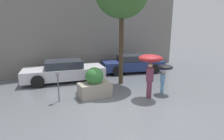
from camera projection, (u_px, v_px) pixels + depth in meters
ground_plane at (123, 104)px, 6.95m from camera, size 40.00×40.00×0.00m
building_facade at (74, 29)px, 11.88m from camera, size 18.00×0.30×6.00m
planter_box at (95, 84)px, 7.66m from camera, size 1.39×0.79×1.33m
person_adult at (150, 63)px, 7.41m from camera, size 1.03×1.03×1.89m
person_child at (165, 71)px, 8.01m from camera, size 0.67×0.67×1.34m
parked_car_near at (64, 71)px, 10.12m from camera, size 4.74×2.54×1.20m
parked_car_far at (132, 64)px, 12.39m from camera, size 4.51×2.80×1.20m
parking_meter at (58, 80)px, 7.05m from camera, size 0.14×0.14×1.26m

